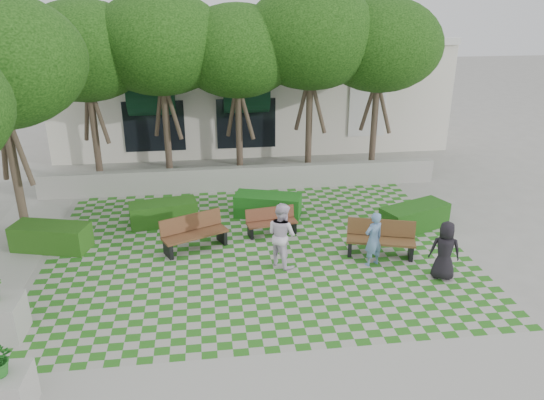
{
  "coord_description": "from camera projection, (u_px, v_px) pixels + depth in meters",
  "views": [
    {
      "loc": [
        -1.4,
        -12.78,
        7.19
      ],
      "look_at": [
        0.5,
        1.5,
        1.4
      ],
      "focal_mm": 35.0,
      "sensor_mm": 36.0,
      "label": 1
    }
  ],
  "objects": [
    {
      "name": "person_dark",
      "position": [
        445.0,
        251.0,
        13.83
      ],
      "size": [
        0.91,
        0.75,
        1.61
      ],
      "primitive_type": "imported",
      "rotation": [
        0.0,
        0.0,
        2.8
      ],
      "color": "black",
      "rests_on": "ground"
    },
    {
      "name": "ground",
      "position": [
        261.0,
        268.0,
        14.61
      ],
      "size": [
        90.0,
        90.0,
        0.0
      ],
      "primitive_type": "plane",
      "color": "gray",
      "rests_on": "ground"
    },
    {
      "name": "hedge_east",
      "position": [
        414.0,
        217.0,
        16.87
      ],
      "size": [
        2.41,
        1.67,
        0.78
      ],
      "primitive_type": "cube",
      "rotation": [
        0.0,
        0.0,
        0.38
      ],
      "color": "#184713",
      "rests_on": "ground"
    },
    {
      "name": "retaining_wall",
      "position": [
        243.0,
        178.0,
        20.14
      ],
      "size": [
        15.0,
        0.36,
        0.9
      ],
      "primitive_type": "cube",
      "color": "#9E9B93",
      "rests_on": "ground"
    },
    {
      "name": "bench_mid",
      "position": [
        271.0,
        222.0,
        16.51
      ],
      "size": [
        1.63,
        0.77,
        0.83
      ],
      "rotation": [
        0.0,
        0.0,
        0.17
      ],
      "color": "brown",
      "rests_on": "ground"
    },
    {
      "name": "planter_front",
      "position": [
        4.0,
        385.0,
        9.42
      ],
      "size": [
        0.88,
        0.88,
        1.52
      ],
      "rotation": [
        0.0,
        0.0,
        -0.04
      ],
      "color": "#9E9B93",
      "rests_on": "ground"
    },
    {
      "name": "person_white",
      "position": [
        282.0,
        235.0,
        14.46
      ],
      "size": [
        1.09,
        1.13,
        1.84
      ],
      "primitive_type": "imported",
      "rotation": [
        0.0,
        0.0,
        2.22
      ],
      "color": "white",
      "rests_on": "ground"
    },
    {
      "name": "lawn",
      "position": [
        257.0,
        251.0,
        15.52
      ],
      "size": [
        12.0,
        12.0,
        0.0
      ],
      "primitive_type": "plane",
      "color": "#2B721E",
      "rests_on": "ground"
    },
    {
      "name": "tree_row",
      "position": [
        186.0,
        51.0,
        17.92
      ],
      "size": [
        17.7,
        13.4,
        7.41
      ],
      "color": "#47382B",
      "rests_on": "ground"
    },
    {
      "name": "building",
      "position": [
        248.0,
        87.0,
        26.73
      ],
      "size": [
        18.0,
        8.92,
        5.15
      ],
      "color": "silver",
      "rests_on": "ground"
    },
    {
      "name": "bench_west",
      "position": [
        194.0,
        233.0,
        15.53
      ],
      "size": [
        2.02,
        1.39,
        1.01
      ],
      "rotation": [
        0.0,
        0.0,
        0.43
      ],
      "color": "#57341E",
      "rests_on": "ground"
    },
    {
      "name": "hedge_west",
      "position": [
        51.0,
        237.0,
        15.54
      ],
      "size": [
        2.36,
        1.43,
        0.77
      ],
      "primitive_type": "cube",
      "rotation": [
        0.0,
        0.0,
        -0.27
      ],
      "color": "#204D14",
      "rests_on": "ground"
    },
    {
      "name": "hedge_midright",
      "position": [
        268.0,
        205.0,
        17.8
      ],
      "size": [
        2.35,
        1.5,
        0.77
      ],
      "primitive_type": "cube",
      "rotation": [
        0.0,
        0.0,
        -0.31
      ],
      "color": "#165316",
      "rests_on": "ground"
    },
    {
      "name": "hedge_midleft",
      "position": [
        164.0,
        213.0,
        17.23
      ],
      "size": [
        2.25,
        1.21,
        0.75
      ],
      "primitive_type": "cube",
      "rotation": [
        0.0,
        0.0,
        0.17
      ],
      "color": "#1D4B14",
      "rests_on": "ground"
    },
    {
      "name": "sidewalk_south",
      "position": [
        288.0,
        386.0,
        10.28
      ],
      "size": [
        16.0,
        2.0,
        0.01
      ],
      "primitive_type": "cube",
      "color": "#9E9B93",
      "rests_on": "ground"
    },
    {
      "name": "bench_east",
      "position": [
        381.0,
        239.0,
        15.17
      ],
      "size": [
        2.03,
        1.18,
        1.01
      ],
      "rotation": [
        0.0,
        0.0,
        -0.29
      ],
      "color": "brown",
      "rests_on": "ground"
    },
    {
      "name": "person_blue",
      "position": [
        373.0,
        239.0,
        14.49
      ],
      "size": [
        0.67,
        0.56,
        1.58
      ],
      "primitive_type": "imported",
      "rotation": [
        0.0,
        0.0,
        3.51
      ],
      "color": "#658AB8",
      "rests_on": "ground"
    },
    {
      "name": "planter_back",
      "position": [
        1.0,
        317.0,
        11.55
      ],
      "size": [
        0.93,
        0.93,
        1.52
      ],
      "rotation": [
        0.0,
        0.0,
        -0.02
      ],
      "color": "#9E9B93",
      "rests_on": "ground"
    }
  ]
}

